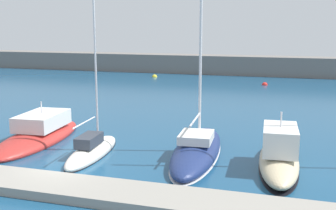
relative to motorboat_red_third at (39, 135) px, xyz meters
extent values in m
plane|color=navy|center=(4.60, -4.77, -0.36)|extent=(120.00, 120.00, 0.00)
cube|color=gray|center=(4.60, -6.88, -0.15)|extent=(36.00, 2.37, 0.41)
cube|color=slate|center=(4.60, 38.97, 0.99)|extent=(108.00, 3.87, 2.70)
ellipsoid|color=#B72D28|center=(0.01, -0.16, -0.23)|extent=(3.69, 9.37, 1.12)
cube|color=silver|center=(-0.04, 0.50, 0.80)|extent=(2.53, 3.83, 0.92)
cube|color=black|center=(-0.09, 1.21, 0.93)|extent=(2.09, 1.07, 0.52)
cylinder|color=silver|center=(-0.04, 0.50, 1.63)|extent=(0.08, 0.08, 0.75)
ellipsoid|color=silver|center=(4.58, -1.79, -0.21)|extent=(1.95, 6.22, 1.02)
ellipsoid|color=black|center=(4.58, -1.79, -0.34)|extent=(1.97, 6.28, 0.12)
cylinder|color=silver|center=(4.52, -0.91, 6.30)|extent=(0.11, 0.11, 11.99)
cylinder|color=silver|center=(4.64, -2.67, 1.69)|extent=(0.26, 2.74, 0.08)
cube|color=#333842|center=(4.61, -2.14, 0.58)|extent=(1.07, 1.97, 0.56)
ellipsoid|color=navy|center=(10.17, -0.20, -0.09)|extent=(3.00, 9.45, 1.27)
ellipsoid|color=silver|center=(10.17, -0.20, -0.34)|extent=(3.03, 9.54, 0.12)
cylinder|color=silver|center=(10.11, 0.57, 7.21)|extent=(0.15, 0.15, 13.33)
cylinder|color=silver|center=(10.22, -1.05, 1.86)|extent=(0.32, 3.19, 0.10)
cube|color=silver|center=(10.19, -0.55, 0.78)|extent=(1.85, 2.26, 0.47)
ellipsoid|color=beige|center=(14.56, -0.92, -0.01)|extent=(2.37, 7.68, 1.15)
ellipsoid|color=black|center=(14.56, -0.92, -0.34)|extent=(2.39, 7.76, 0.12)
cube|color=silver|center=(14.58, -1.24, 1.20)|extent=(1.79, 2.96, 1.26)
cube|color=black|center=(14.50, 0.21, 1.38)|extent=(1.51, 0.80, 0.71)
cylinder|color=silver|center=(14.58, -1.24, 2.20)|extent=(0.08, 0.08, 0.75)
sphere|color=red|center=(11.82, 28.88, -0.36)|extent=(0.69, 0.69, 0.69)
sphere|color=yellow|center=(-3.26, 32.48, -0.36)|extent=(0.71, 0.71, 0.71)
camera|label=1|loc=(15.03, -21.93, 6.75)|focal=44.83mm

